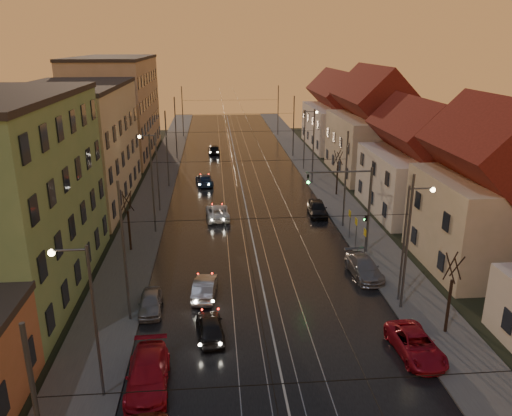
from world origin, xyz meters
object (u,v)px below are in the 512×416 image
object	(u,v)px
driving_car_0	(210,327)
driving_car_1	(205,287)
street_lamp_0	(87,309)
driving_car_4	(214,149)
driving_car_3	(204,180)
street_lamp_2	(154,165)
traffic_light_mast	(357,200)
parked_right_0	(416,345)
parked_right_2	(317,208)
driving_car_2	(217,212)
parked_left_2	(148,374)
parked_left_3	(151,303)
street_lamp_3	(307,134)
parked_right_1	(364,267)
street_lamp_1	(409,233)

from	to	relation	value
driving_car_0	driving_car_1	world-z (taller)	driving_car_1
street_lamp_0	driving_car_4	bearing A→B (deg)	83.87
driving_car_3	driving_car_4	distance (m)	17.55
driving_car_3	driving_car_4	bearing A→B (deg)	-101.68
street_lamp_2	driving_car_0	world-z (taller)	street_lamp_2
traffic_light_mast	parked_right_0	size ratio (longest dim) A/B	1.57
street_lamp_2	parked_right_2	bearing A→B (deg)	-8.51
driving_car_2	parked_left_2	bearing A→B (deg)	77.87
driving_car_1	parked_left_3	world-z (taller)	driving_car_1
driving_car_0	parked_left_3	distance (m)	4.99
street_lamp_3	driving_car_1	xyz separation A→B (m)	(-13.13, -34.23, -4.22)
street_lamp_0	parked_right_1	bearing A→B (deg)	35.47
street_lamp_1	parked_left_2	world-z (taller)	street_lamp_1
traffic_light_mast	parked_left_2	distance (m)	21.63
street_lamp_1	driving_car_1	world-z (taller)	street_lamp_1
parked_right_1	parked_right_2	distance (m)	13.72
street_lamp_0	street_lamp_3	world-z (taller)	same
street_lamp_3	parked_right_0	bearing A→B (deg)	-92.06
street_lamp_0	driving_car_0	distance (m)	8.44
street_lamp_3	parked_left_2	world-z (taller)	street_lamp_3
driving_car_4	parked_left_2	distance (m)	54.63
driving_car_2	driving_car_1	bearing A→B (deg)	82.63
driving_car_1	parked_right_2	size ratio (longest dim) A/B	0.93
driving_car_4	driving_car_0	bearing A→B (deg)	87.12
parked_left_2	parked_right_1	world-z (taller)	parked_left_2
parked_right_0	parked_right_1	distance (m)	9.80
street_lamp_2	driving_car_2	distance (m)	7.86
street_lamp_1	street_lamp_3	bearing A→B (deg)	90.00
driving_car_1	parked_left_3	size ratio (longest dim) A/B	1.12
street_lamp_0	driving_car_4	size ratio (longest dim) A/B	1.92
parked_right_1	parked_right_2	world-z (taller)	parked_right_2
street_lamp_0	parked_left_3	xyz separation A→B (m)	(1.66, 8.09, -4.28)
driving_car_0	parked_left_2	world-z (taller)	parked_left_2
driving_car_2	parked_right_2	size ratio (longest dim) A/B	1.08
street_lamp_1	driving_car_0	size ratio (longest dim) A/B	2.13
street_lamp_0	driving_car_3	distance (m)	38.15
street_lamp_0	parked_left_3	distance (m)	9.30
driving_car_1	parked_left_2	size ratio (longest dim) A/B	0.80
driving_car_1	driving_car_3	distance (m)	27.86
driving_car_2	parked_left_2	world-z (taller)	parked_left_2
traffic_light_mast	parked_left_3	bearing A→B (deg)	-152.89
parked_left_3	driving_car_2	bearing A→B (deg)	73.24
driving_car_2	street_lamp_0	bearing A→B (deg)	72.92
street_lamp_3	driving_car_1	distance (m)	36.91
parked_left_3	driving_car_0	bearing A→B (deg)	-42.84
parked_right_0	parked_right_1	bearing A→B (deg)	86.85
street_lamp_1	driving_car_4	distance (m)	48.88
street_lamp_0	driving_car_1	world-z (taller)	street_lamp_0
parked_right_2	driving_car_1	bearing A→B (deg)	-121.50
street_lamp_3	driving_car_4	world-z (taller)	street_lamp_3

